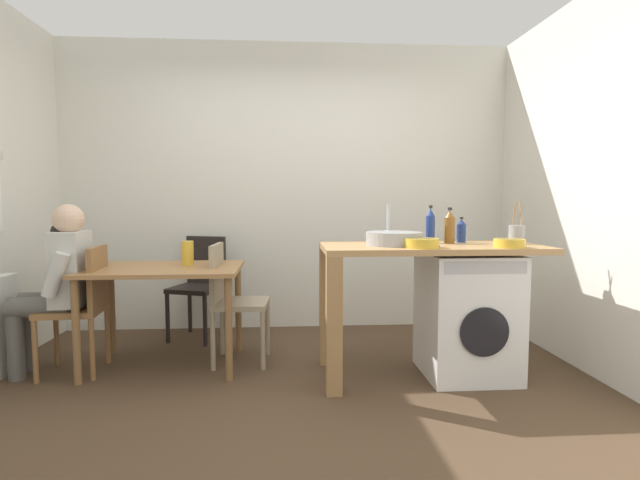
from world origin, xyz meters
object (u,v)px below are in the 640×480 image
Objects in this scene: mixing_bowl at (422,242)px; colander at (509,243)px; seated_person at (58,280)px; bottle_clear_small at (461,231)px; chair_person_seat at (83,302)px; bottle_tall_green at (430,226)px; chair_spare_by_wall at (201,281)px; bottle_squat_brown at (449,227)px; vase at (188,253)px; washing_machine at (467,314)px; utensil_crock at (517,234)px; chair_opposite at (231,296)px; dining_table at (164,280)px.

mixing_bowl is 0.58m from colander.
seated_person reaches higher than bottle_clear_small.
chair_person_seat is 3.33× the size of bottle_tall_green.
chair_person_seat is 4.50× the size of colander.
chair_person_seat is at bearing 177.59° from bottle_tall_green.
chair_spare_by_wall is 3.53× the size of bottle_squat_brown.
bottle_squat_brown is 1.16× the size of mixing_bowl.
bottle_tall_green is at bearing -9.58° from vase.
chair_person_seat is 2.71m from washing_machine.
utensil_crock reaches higher than bottle_clear_small.
colander is at bearing -102.99° from chair_person_seat.
mixing_bowl reaches higher than vase.
chair_opposite is 3.00× the size of utensil_crock.
bottle_clear_small is 0.92× the size of colander.
utensil_crock reaches higher than colander.
vase is at bearing 112.01° from chair_spare_by_wall.
bottle_clear_small is at bearing 11.18° from bottle_tall_green.
vase reaches higher than washing_machine.
chair_person_seat is 0.75× the size of seated_person.
chair_spare_by_wall reaches higher than washing_machine.
seated_person is at bearing 177.74° from bottle_squat_brown.
bottle_squat_brown is 1.94m from vase.
vase reaches higher than chair_spare_by_wall.
bottle_clear_small is (2.71, -0.06, 0.50)m from chair_person_seat.
utensil_crock is at bearing 8.10° from washing_machine.
mixing_bowl reaches higher than dining_table.
chair_opposite is at bearing 170.87° from utensil_crock.
utensil_crock is 2.40m from vase.
utensil_crock is at bearing 18.31° from mixing_bowl.
chair_opposite is 2.12m from utensil_crock.
washing_machine is (2.15, -0.33, -0.21)m from dining_table.
utensil_crock is (2.04, -0.33, 0.48)m from chair_opposite.
chair_spare_by_wall is 2.65m from utensil_crock.
chair_person_seat is at bearing -164.37° from vase.
mixing_bowl reaches higher than chair_opposite.
colander is 1.10× the size of vase.
mixing_bowl is at bearing -133.03° from bottle_squat_brown.
bottle_clear_small is 0.55m from mixing_bowl.
utensil_crock is at bearing 56.30° from colander.
chair_person_seat is 1.00× the size of chair_spare_by_wall.
chair_person_seat is at bearing -90.00° from seated_person.
washing_machine is at bearing -99.04° from chair_person_seat.
bottle_tall_green is at bearing 83.28° from chair_opposite.
seated_person is 2.52m from mixing_bowl.
bottle_clear_small is at bearing -3.97° from dining_table.
bottle_squat_brown reaches higher than chair_person_seat.
dining_table is at bearing -84.29° from chair_person_seat.
chair_opposite is 2.01m from colander.
bottle_clear_small is at bearing 175.59° from chair_spare_by_wall.
utensil_crock is at bearing 176.32° from chair_spare_by_wall.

